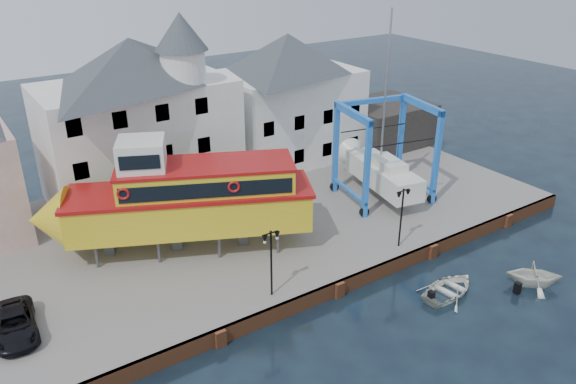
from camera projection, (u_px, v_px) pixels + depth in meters
ground at (338, 296)px, 33.90m from camera, size 140.00×140.00×0.00m
hardstanding at (247, 219)px, 41.99m from camera, size 44.00×22.00×1.00m
quay_wall at (338, 289)px, 33.77m from camera, size 44.00×0.47×1.00m
building_white_main at (139, 117)px, 42.23m from camera, size 14.00×8.30×14.00m
building_white_right at (288, 98)px, 49.99m from camera, size 12.00×8.00×11.20m
shed_dark at (384, 123)px, 55.03m from camera, size 8.00×7.00×4.00m
lamp_post_left at (271, 247)px, 31.03m from camera, size 1.12×0.32×4.20m
lamp_post_right at (403, 203)px, 36.07m from camera, size 1.12×0.32×4.20m
tour_boat at (174, 199)px, 35.53m from camera, size 17.79×11.21×7.69m
travel_lift at (378, 165)px, 44.05m from camera, size 7.54×9.73×14.27m
van at (15, 324)px, 28.94m from camera, size 2.51×4.71×1.26m
motorboat_b at (449, 293)px, 34.19m from camera, size 4.49×3.48×0.86m
motorboat_c at (532, 285)px, 34.98m from camera, size 4.42×4.39×1.76m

